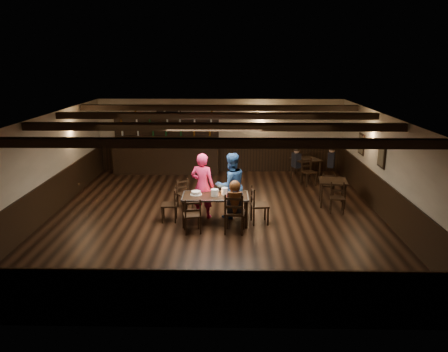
{
  "coord_description": "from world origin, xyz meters",
  "views": [
    {
      "loc": [
        0.43,
        -11.06,
        4.14
      ],
      "look_at": [
        0.22,
        0.2,
        1.09
      ],
      "focal_mm": 35.0,
      "sensor_mm": 36.0,
      "label": 1
    }
  ],
  "objects_px": {
    "chair_near_right": "(234,210)",
    "bar_counter": "(167,153)",
    "woman_pink": "(202,186)",
    "cake": "(196,193)",
    "dining_table": "(215,198)",
    "chair_near_left": "(193,213)",
    "man_blue": "(231,186)"
  },
  "relations": [
    {
      "from": "dining_table",
      "to": "chair_near_right",
      "type": "xyz_separation_m",
      "value": [
        0.48,
        -0.71,
        -0.08
      ]
    },
    {
      "from": "chair_near_right",
      "to": "bar_counter",
      "type": "xyz_separation_m",
      "value": [
        -2.49,
        5.87,
        0.13
      ]
    },
    {
      "from": "chair_near_right",
      "to": "woman_pink",
      "type": "height_order",
      "value": "woman_pink"
    },
    {
      "from": "chair_near_left",
      "to": "dining_table",
      "type": "bearing_deg",
      "value": 53.45
    },
    {
      "from": "dining_table",
      "to": "chair_near_left",
      "type": "distance_m",
      "value": 0.9
    },
    {
      "from": "chair_near_right",
      "to": "woman_pink",
      "type": "bearing_deg",
      "value": 125.88
    },
    {
      "from": "man_blue",
      "to": "bar_counter",
      "type": "height_order",
      "value": "bar_counter"
    },
    {
      "from": "dining_table",
      "to": "woman_pink",
      "type": "bearing_deg",
      "value": 128.49
    },
    {
      "from": "woman_pink",
      "to": "dining_table",
      "type": "bearing_deg",
      "value": 145.01
    },
    {
      "from": "cake",
      "to": "bar_counter",
      "type": "relative_size",
      "value": 0.07
    },
    {
      "from": "dining_table",
      "to": "chair_near_left",
      "type": "bearing_deg",
      "value": -126.55
    },
    {
      "from": "bar_counter",
      "to": "cake",
      "type": "bearing_deg",
      "value": -73.54
    },
    {
      "from": "cake",
      "to": "chair_near_left",
      "type": "bearing_deg",
      "value": -92.16
    },
    {
      "from": "chair_near_left",
      "to": "woman_pink",
      "type": "height_order",
      "value": "woman_pink"
    },
    {
      "from": "woman_pink",
      "to": "cake",
      "type": "xyz_separation_m",
      "value": [
        -0.14,
        -0.39,
        -0.08
      ]
    },
    {
      "from": "chair_near_right",
      "to": "woman_pink",
      "type": "relative_size",
      "value": 0.59
    },
    {
      "from": "man_blue",
      "to": "cake",
      "type": "xyz_separation_m",
      "value": [
        -0.89,
        -0.41,
        -0.09
      ]
    },
    {
      "from": "chair_near_left",
      "to": "bar_counter",
      "type": "height_order",
      "value": "bar_counter"
    },
    {
      "from": "chair_near_right",
      "to": "cake",
      "type": "bearing_deg",
      "value": 141.96
    },
    {
      "from": "chair_near_right",
      "to": "cake",
      "type": "distance_m",
      "value": 1.26
    },
    {
      "from": "woman_pink",
      "to": "man_blue",
      "type": "distance_m",
      "value": 0.75
    },
    {
      "from": "chair_near_right",
      "to": "man_blue",
      "type": "distance_m",
      "value": 1.21
    },
    {
      "from": "woman_pink",
      "to": "bar_counter",
      "type": "relative_size",
      "value": 0.43
    },
    {
      "from": "chair_near_right",
      "to": "man_blue",
      "type": "bearing_deg",
      "value": 94.3
    },
    {
      "from": "chair_near_left",
      "to": "chair_near_right",
      "type": "distance_m",
      "value": 1.01
    },
    {
      "from": "cake",
      "to": "bar_counter",
      "type": "height_order",
      "value": "bar_counter"
    },
    {
      "from": "dining_table",
      "to": "cake",
      "type": "bearing_deg",
      "value": 173.84
    },
    {
      "from": "chair_near_left",
      "to": "bar_counter",
      "type": "relative_size",
      "value": 0.22
    },
    {
      "from": "cake",
      "to": "woman_pink",
      "type": "bearing_deg",
      "value": 70.28
    },
    {
      "from": "chair_near_right",
      "to": "man_blue",
      "type": "height_order",
      "value": "man_blue"
    },
    {
      "from": "chair_near_left",
      "to": "chair_near_right",
      "type": "height_order",
      "value": "chair_near_right"
    },
    {
      "from": "chair_near_left",
      "to": "woman_pink",
      "type": "distance_m",
      "value": 1.22
    }
  ]
}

